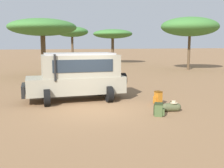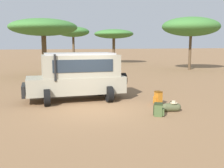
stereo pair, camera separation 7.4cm
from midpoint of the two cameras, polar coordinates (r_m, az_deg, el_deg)
name	(u,v)px [view 2 (the right image)]	position (r m, az deg, el deg)	size (l,w,h in m)	color
ground_plane	(94,110)	(11.55, -3.76, -5.74)	(320.00, 320.00, 0.00)	olive
safari_vehicle	(78,75)	(13.58, -7.30, 1.91)	(5.43, 3.02, 2.44)	gray
backpack_beside_front_wheel	(158,98)	(12.76, 10.15, -3.03)	(0.37, 0.37, 0.65)	#B26619
backpack_cluster_center	(159,110)	(10.74, 10.32, -5.52)	(0.49, 0.46, 0.54)	#42562D
duffel_bag_low_black_case	(171,107)	(11.61, 12.96, -4.94)	(0.83, 0.48, 0.46)	#4C5133
acacia_tree_centre_back	(43,28)	(24.81, -14.63, 11.78)	(6.07, 6.45, 5.15)	brown
acacia_tree_right_mid	(73,32)	(40.55, -8.40, 11.13)	(4.90, 4.27, 5.55)	brown
acacia_tree_far_right	(114,34)	(40.72, 0.44, 10.80)	(5.92, 6.46, 5.18)	brown
acacia_tree_distant_right	(191,27)	(31.45, 16.90, 11.83)	(6.76, 5.77, 5.93)	brown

